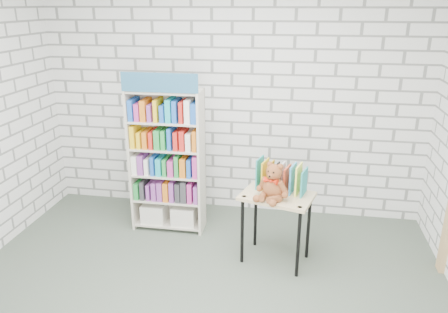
# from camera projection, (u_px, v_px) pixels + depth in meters

# --- Properties ---
(ground) EXTENTS (4.50, 4.50, 0.00)m
(ground) POSITION_uv_depth(u_px,v_px,m) (195.00, 308.00, 3.73)
(ground) COLOR #465044
(ground) RESTS_ON ground
(room_shell) EXTENTS (4.52, 4.02, 2.81)m
(room_shell) POSITION_uv_depth(u_px,v_px,m) (189.00, 103.00, 3.13)
(room_shell) COLOR silver
(room_shell) RESTS_ON ground
(bookshelf) EXTENTS (0.80, 0.31, 1.80)m
(bookshelf) POSITION_uv_depth(u_px,v_px,m) (167.00, 160.00, 4.81)
(bookshelf) COLOR beige
(bookshelf) RESTS_ON ground
(display_table) EXTENTS (0.77, 0.62, 0.72)m
(display_table) POSITION_uv_depth(u_px,v_px,m) (277.00, 204.00, 4.22)
(display_table) COLOR tan
(display_table) RESTS_ON ground
(table_books) EXTENTS (0.50, 0.32, 0.28)m
(table_books) POSITION_uv_depth(u_px,v_px,m) (281.00, 177.00, 4.24)
(table_books) COLOR teal
(table_books) RESTS_ON display_table
(teddy_bear) EXTENTS (0.33, 0.32, 0.35)m
(teddy_bear) POSITION_uv_depth(u_px,v_px,m) (273.00, 185.00, 4.06)
(teddy_bear) COLOR brown
(teddy_bear) RESTS_ON display_table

